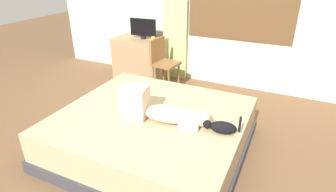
# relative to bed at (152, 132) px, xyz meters

# --- Properties ---
(ground_plane) EXTENTS (16.00, 16.00, 0.00)m
(ground_plane) POSITION_rel_bed_xyz_m (0.04, -0.14, -0.23)
(ground_plane) COLOR brown
(bed) EXTENTS (2.02, 1.86, 0.47)m
(bed) POSITION_rel_bed_xyz_m (0.00, 0.00, 0.00)
(bed) COLOR #38383D
(bed) RESTS_ON ground
(person_lying) EXTENTS (0.94, 0.40, 0.34)m
(person_lying) POSITION_rel_bed_xyz_m (0.14, -0.07, 0.35)
(person_lying) COLOR #CCB299
(person_lying) RESTS_ON bed
(cat) EXTENTS (0.36, 0.15, 0.21)m
(cat) POSITION_rel_bed_xyz_m (0.78, -0.04, 0.31)
(cat) COLOR black
(cat) RESTS_ON bed
(desk) EXTENTS (0.90, 0.56, 0.74)m
(desk) POSITION_rel_bed_xyz_m (-1.24, 1.87, 0.14)
(desk) COLOR #997A56
(desk) RESTS_ON ground
(tv_monitor) EXTENTS (0.48, 0.10, 0.35)m
(tv_monitor) POSITION_rel_bed_xyz_m (-1.17, 1.87, 0.69)
(tv_monitor) COLOR black
(tv_monitor) RESTS_ON desk
(cup) EXTENTS (0.07, 0.07, 0.09)m
(cup) POSITION_rel_bed_xyz_m (-0.92, 1.77, 0.55)
(cup) COLOR gold
(cup) RESTS_ON desk
(chair_by_desk) EXTENTS (0.43, 0.43, 0.86)m
(chair_by_desk) POSITION_rel_bed_xyz_m (-0.65, 1.57, 0.28)
(chair_by_desk) COLOR brown
(chair_by_desk) RESTS_ON ground
(curtain_left) EXTENTS (0.44, 0.06, 2.48)m
(curtain_left) POSITION_rel_bed_xyz_m (-0.68, 2.15, 1.01)
(curtain_left) COLOR #ADCC75
(curtain_left) RESTS_ON ground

